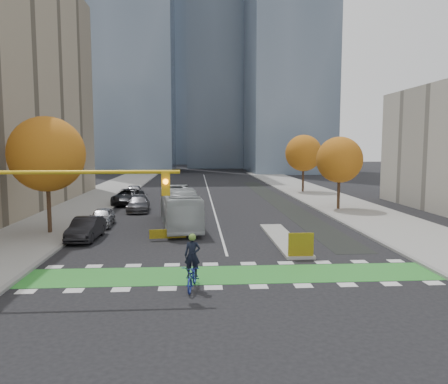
{
  "coord_description": "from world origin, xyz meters",
  "views": [
    {
      "loc": [
        -1.74,
        -18.95,
        6.19
      ],
      "look_at": [
        0.22,
        11.1,
        3.0
      ],
      "focal_mm": 35.0,
      "sensor_mm": 36.0,
      "label": 1
    }
  ],
  "objects": [
    {
      "name": "parked_car_c",
      "position": [
        -7.19,
        22.5,
        0.72
      ],
      "size": [
        2.31,
        5.07,
        1.44
      ],
      "primitive_type": "imported",
      "rotation": [
        0.0,
        0.0,
        0.06
      ],
      "color": "#515156",
      "rests_on": "ground"
    },
    {
      "name": "tower_nc",
      "position": [
        6.0,
        110.0,
        45.0
      ],
      "size": [
        20.0,
        20.0,
        90.0
      ],
      "primitive_type": "cube",
      "color": "#47566B",
      "rests_on": "ground"
    },
    {
      "name": "sidewalk_west",
      "position": [
        -13.5,
        20.0,
        0.07
      ],
      "size": [
        7.0,
        120.0,
        0.15
      ],
      "primitive_type": "cube",
      "color": "gray",
      "rests_on": "ground"
    },
    {
      "name": "curb_west",
      "position": [
        -10.0,
        20.0,
        0.07
      ],
      "size": [
        0.3,
        120.0,
        0.16
      ],
      "primitive_type": "cube",
      "color": "gray",
      "rests_on": "ground"
    },
    {
      "name": "tree_west",
      "position": [
        -12.0,
        12.0,
        5.62
      ],
      "size": [
        5.2,
        5.2,
        8.22
      ],
      "color": "#332114",
      "rests_on": "ground"
    },
    {
      "name": "bike_lane_paint",
      "position": [
        7.5,
        30.0,
        0.01
      ],
      "size": [
        2.5,
        50.0,
        0.01
      ],
      "primitive_type": "cube",
      "color": "black",
      "rests_on": "ground"
    },
    {
      "name": "tower_far",
      "position": [
        -4.0,
        140.0,
        40.0
      ],
      "size": [
        26.0,
        26.0,
        80.0
      ],
      "primitive_type": "cube",
      "color": "#47566B",
      "rests_on": "ground"
    },
    {
      "name": "centre_line",
      "position": [
        0.0,
        40.0,
        0.01
      ],
      "size": [
        0.15,
        70.0,
        0.01
      ],
      "primitive_type": "cube",
      "color": "silver",
      "rests_on": "ground"
    },
    {
      "name": "cyclist",
      "position": [
        -1.91,
        -0.5,
        0.82
      ],
      "size": [
        1.04,
        2.2,
        2.45
      ],
      "rotation": [
        0.0,
        0.0,
        -0.14
      ],
      "color": "navy",
      "rests_on": "ground"
    },
    {
      "name": "parked_car_b",
      "position": [
        -9.0,
        9.95,
        0.75
      ],
      "size": [
        1.77,
        4.59,
        1.49
      ],
      "primitive_type": "imported",
      "rotation": [
        0.0,
        0.0,
        -0.04
      ],
      "color": "black",
      "rests_on": "ground"
    },
    {
      "name": "parked_car_d",
      "position": [
        -8.91,
        27.5,
        0.82
      ],
      "size": [
        3.01,
        6.04,
        1.64
      ],
      "primitive_type": "imported",
      "rotation": [
        0.0,
        0.0,
        -0.05
      ],
      "color": "black",
      "rests_on": "ground"
    },
    {
      "name": "ground",
      "position": [
        0.0,
        0.0,
        0.0
      ],
      "size": [
        300.0,
        300.0,
        0.0
      ],
      "primitive_type": "plane",
      "color": "black",
      "rests_on": "ground"
    },
    {
      "name": "tower_nw",
      "position": [
        -18.0,
        90.0,
        35.0
      ],
      "size": [
        22.0,
        22.0,
        70.0
      ],
      "primitive_type": "cube",
      "color": "#47566B",
      "rests_on": "ground"
    },
    {
      "name": "median_island",
      "position": [
        4.0,
        9.0,
        0.08
      ],
      "size": [
        1.6,
        10.0,
        0.16
      ],
      "primitive_type": "cube",
      "color": "gray",
      "rests_on": "ground"
    },
    {
      "name": "parked_car_e",
      "position": [
        -9.0,
        32.5,
        0.81
      ],
      "size": [
        2.29,
        4.91,
        1.63
      ],
      "primitive_type": "imported",
      "rotation": [
        0.0,
        0.0,
        0.08
      ],
      "color": "gray",
      "rests_on": "ground"
    },
    {
      "name": "hazard_board",
      "position": [
        4.0,
        4.2,
        0.8
      ],
      "size": [
        1.4,
        0.12,
        1.3
      ],
      "primitive_type": "cube",
      "color": "yellow",
      "rests_on": "median_island"
    },
    {
      "name": "tree_east_far",
      "position": [
        12.5,
        38.0,
        5.24
      ],
      "size": [
        4.8,
        4.8,
        7.65
      ],
      "color": "#332114",
      "rests_on": "ground"
    },
    {
      "name": "tower_ne",
      "position": [
        20.0,
        85.0,
        30.0
      ],
      "size": [
        18.0,
        24.0,
        60.0
      ],
      "primitive_type": "cube",
      "color": "#47566B",
      "rests_on": "ground"
    },
    {
      "name": "bus",
      "position": [
        -3.0,
        14.47,
        1.47
      ],
      "size": [
        3.7,
        10.8,
        2.95
      ],
      "primitive_type": "imported",
      "rotation": [
        0.0,
        0.0,
        0.12
      ],
      "color": "#B2B8BA",
      "rests_on": "ground"
    },
    {
      "name": "tree_east_near",
      "position": [
        12.0,
        22.0,
        4.86
      ],
      "size": [
        4.4,
        4.4,
        7.08
      ],
      "color": "#332114",
      "rests_on": "ground"
    },
    {
      "name": "traffic_signal_west",
      "position": [
        -7.93,
        -0.51,
        4.03
      ],
      "size": [
        8.53,
        0.56,
        5.2
      ],
      "color": "#BF9914",
      "rests_on": "ground"
    },
    {
      "name": "parked_car_a",
      "position": [
        -9.0,
        14.95,
        0.7
      ],
      "size": [
        1.83,
        4.2,
        1.41
      ],
      "primitive_type": "imported",
      "rotation": [
        0.0,
        0.0,
        0.04
      ],
      "color": "#A9A9AE",
      "rests_on": "ground"
    },
    {
      "name": "curb_east",
      "position": [
        10.0,
        20.0,
        0.07
      ],
      "size": [
        0.3,
        120.0,
        0.16
      ],
      "primitive_type": "cube",
      "color": "gray",
      "rests_on": "ground"
    },
    {
      "name": "sidewalk_east",
      "position": [
        13.5,
        20.0,
        0.07
      ],
      "size": [
        7.0,
        120.0,
        0.15
      ],
      "primitive_type": "cube",
      "color": "gray",
      "rests_on": "ground"
    },
    {
      "name": "bike_crossing",
      "position": [
        0.0,
        1.5,
        0.01
      ],
      "size": [
        20.0,
        3.0,
        0.01
      ],
      "primitive_type": "cube",
      "color": "#2C882E",
      "rests_on": "ground"
    }
  ]
}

